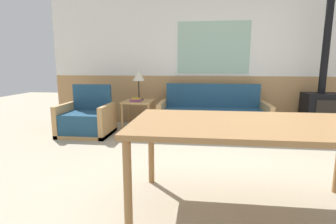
% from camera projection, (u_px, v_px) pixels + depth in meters
% --- Properties ---
extents(ground_plane, '(16.00, 16.00, 0.00)m').
position_uv_depth(ground_plane, '(250.00, 180.00, 2.79)').
color(ground_plane, '#B2A58C').
extents(wall_back, '(7.20, 0.09, 2.70)m').
position_uv_depth(wall_back, '(229.00, 57.00, 5.11)').
color(wall_back, tan).
rests_on(wall_back, ground_plane).
extents(couch, '(1.93, 0.84, 0.85)m').
position_uv_depth(couch, '(213.00, 118.00, 4.76)').
color(couch, tan).
rests_on(couch, ground_plane).
extents(armchair, '(0.85, 0.72, 0.85)m').
position_uv_depth(armchair, '(87.00, 120.00, 4.56)').
color(armchair, tan).
rests_on(armchair, ground_plane).
extents(side_table, '(0.55, 0.55, 0.54)m').
position_uv_depth(side_table, '(138.00, 105.00, 4.89)').
color(side_table, tan).
rests_on(side_table, ground_plane).
extents(table_lamp, '(0.23, 0.23, 0.56)m').
position_uv_depth(table_lamp, '(139.00, 77.00, 4.89)').
color(table_lamp, black).
rests_on(table_lamp, side_table).
extents(book_stack, '(0.21, 0.16, 0.06)m').
position_uv_depth(book_stack, '(136.00, 100.00, 4.78)').
color(book_stack, '#994C84').
rests_on(book_stack, side_table).
extents(dining_table, '(1.92, 1.00, 0.76)m').
position_uv_depth(dining_table, '(252.00, 130.00, 2.08)').
color(dining_table, '#9E7042').
rests_on(dining_table, ground_plane).
extents(wood_stove, '(0.59, 0.46, 2.46)m').
position_uv_depth(wood_stove, '(321.00, 102.00, 4.60)').
color(wood_stove, black).
rests_on(wood_stove, ground_plane).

